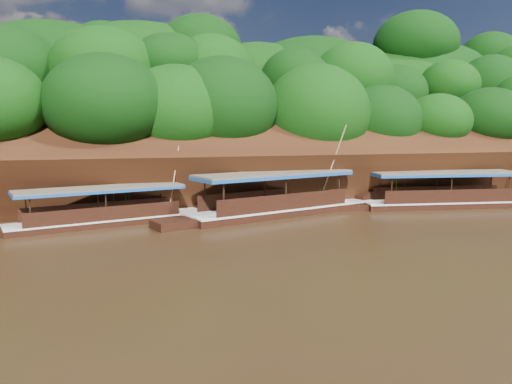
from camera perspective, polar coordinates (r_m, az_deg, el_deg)
ground at (r=25.89m, az=14.36°, el=-5.16°), size 160.00×160.00×0.00m
riverbank at (r=46.45m, az=0.15°, el=2.94°), size 120.00×30.06×19.40m
boat_0 at (r=37.66m, az=22.72°, el=-0.73°), size 15.48×4.45×7.02m
boat_1 at (r=32.27m, az=4.56°, el=-1.35°), size 15.77×6.95×6.19m
boat_2 at (r=29.90m, az=-14.47°, el=-2.52°), size 13.88×5.35×4.81m
reeds at (r=32.96m, az=0.65°, el=-0.62°), size 47.87×2.10×2.05m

